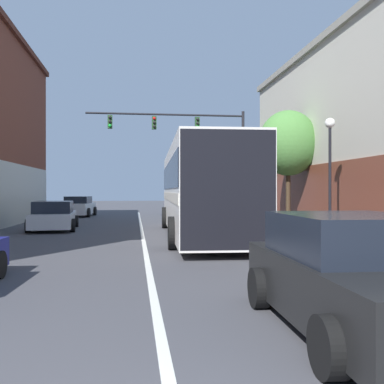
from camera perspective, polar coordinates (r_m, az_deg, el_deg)
The scene contains 9 objects.
lane_center_line at distance 16.70m, azimuth -6.21°, elevation -5.93°, with size 0.14×41.81×0.01m.
bus at distance 17.51m, azimuth 1.11°, elevation 0.55°, with size 3.16×12.80×3.37m.
hatchback_foreground at distance 6.10m, azimuth 20.17°, elevation -10.01°, with size 2.15×4.19×1.46m.
parked_car_left_mid at distance 32.22m, azimuth -14.18°, elevation -1.83°, with size 2.20×4.14×1.39m.
parked_car_left_far at distance 21.40m, azimuth -17.15°, elevation -2.95°, with size 2.27×4.61×1.31m.
traffic_signal_gantry at distance 27.91m, azimuth -0.05°, elevation 6.97°, with size 9.77×0.36×6.76m.
street_lamp at distance 16.23m, azimuth 17.11°, elevation 3.33°, with size 0.35×0.35×4.29m.
street_tree_near at distance 20.97m, azimuth 12.11°, elevation 6.06°, with size 2.71×2.44×5.44m.
street_tree_far at distance 29.25m, azimuth 6.42°, elevation 4.49°, with size 2.79×2.51×5.54m.
Camera 1 is at (-0.31, -1.70, 1.76)m, focal length 42.00 mm.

